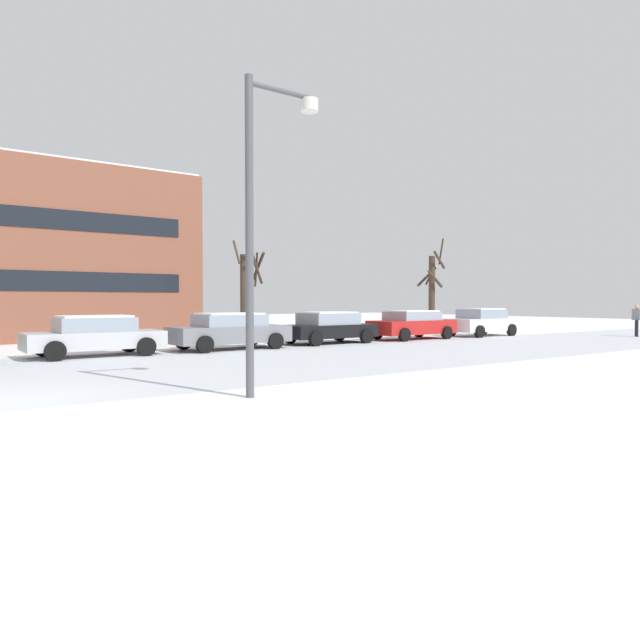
{
  "coord_description": "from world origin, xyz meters",
  "views": [
    {
      "loc": [
        -1.03,
        -11.71,
        1.86
      ],
      "look_at": [
        10.58,
        4.95,
        1.19
      ],
      "focal_mm": 31.44,
      "sensor_mm": 36.0,
      "label": 1
    }
  ],
  "objects_px": {
    "parked_car_red": "(412,324)",
    "parked_car_silver": "(95,335)",
    "parked_car_gray": "(230,331)",
    "pedestrian_crossing": "(637,318)",
    "parked_car_black": "(328,327)",
    "parked_car_white": "(482,322)",
    "street_lamp": "(262,205)"
  },
  "relations": [
    {
      "from": "street_lamp",
      "to": "parked_car_white",
      "type": "relative_size",
      "value": 1.44
    },
    {
      "from": "street_lamp",
      "to": "parked_car_gray",
      "type": "bearing_deg",
      "value": 67.57
    },
    {
      "from": "street_lamp",
      "to": "pedestrian_crossing",
      "type": "distance_m",
      "value": 26.01
    },
    {
      "from": "parked_car_black",
      "to": "parked_car_white",
      "type": "bearing_deg",
      "value": -2.17
    },
    {
      "from": "parked_car_silver",
      "to": "parked_car_red",
      "type": "relative_size",
      "value": 0.97
    },
    {
      "from": "parked_car_gray",
      "to": "parked_car_red",
      "type": "height_order",
      "value": "parked_car_red"
    },
    {
      "from": "parked_car_gray",
      "to": "parked_car_white",
      "type": "xyz_separation_m",
      "value": [
        14.9,
        -0.03,
        0.03
      ]
    },
    {
      "from": "street_lamp",
      "to": "parked_car_red",
      "type": "distance_m",
      "value": 17.77
    },
    {
      "from": "parked_car_silver",
      "to": "pedestrian_crossing",
      "type": "xyz_separation_m",
      "value": [
        26.13,
        -5.2,
        0.26
      ]
    },
    {
      "from": "parked_car_red",
      "to": "street_lamp",
      "type": "bearing_deg",
      "value": -143.78
    },
    {
      "from": "parked_car_white",
      "to": "pedestrian_crossing",
      "type": "relative_size",
      "value": 2.55
    },
    {
      "from": "parked_car_red",
      "to": "parked_car_gray",
      "type": "bearing_deg",
      "value": -178.95
    },
    {
      "from": "street_lamp",
      "to": "parked_car_white",
      "type": "bearing_deg",
      "value": 27.96
    },
    {
      "from": "parked_car_gray",
      "to": "parked_car_white",
      "type": "relative_size",
      "value": 1.09
    },
    {
      "from": "parked_car_gray",
      "to": "parked_car_black",
      "type": "height_order",
      "value": "parked_car_gray"
    },
    {
      "from": "parked_car_gray",
      "to": "pedestrian_crossing",
      "type": "bearing_deg",
      "value": -13.57
    },
    {
      "from": "street_lamp",
      "to": "parked_car_white",
      "type": "distance_m",
      "value": 21.82
    },
    {
      "from": "parked_car_silver",
      "to": "parked_car_red",
      "type": "xyz_separation_m",
      "value": [
        14.9,
        0.09,
        0.02
      ]
    },
    {
      "from": "street_lamp",
      "to": "pedestrian_crossing",
      "type": "height_order",
      "value": "street_lamp"
    },
    {
      "from": "parked_car_white",
      "to": "parked_car_gray",
      "type": "bearing_deg",
      "value": 179.88
    },
    {
      "from": "parked_car_silver",
      "to": "parked_car_gray",
      "type": "bearing_deg",
      "value": -1.09
    },
    {
      "from": "parked_car_silver",
      "to": "parked_car_white",
      "type": "relative_size",
      "value": 1.05
    },
    {
      "from": "parked_car_black",
      "to": "parked_car_white",
      "type": "relative_size",
      "value": 1.02
    },
    {
      "from": "parked_car_gray",
      "to": "street_lamp",
      "type": "bearing_deg",
      "value": -112.43
    },
    {
      "from": "parked_car_red",
      "to": "pedestrian_crossing",
      "type": "relative_size",
      "value": 2.74
    },
    {
      "from": "street_lamp",
      "to": "parked_car_silver",
      "type": "xyz_separation_m",
      "value": [
        -0.77,
        10.26,
        -3.02
      ]
    },
    {
      "from": "parked_car_red",
      "to": "pedestrian_crossing",
      "type": "distance_m",
      "value": 12.42
    },
    {
      "from": "parked_car_silver",
      "to": "parked_car_black",
      "type": "bearing_deg",
      "value": 1.44
    },
    {
      "from": "parked_car_black",
      "to": "street_lamp",
      "type": "bearing_deg",
      "value": -131.08
    },
    {
      "from": "parked_car_red",
      "to": "parked_car_silver",
      "type": "bearing_deg",
      "value": -179.66
    },
    {
      "from": "street_lamp",
      "to": "parked_car_black",
      "type": "relative_size",
      "value": 1.42
    },
    {
      "from": "parked_car_black",
      "to": "parked_car_gray",
      "type": "bearing_deg",
      "value": -176.04
    }
  ]
}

